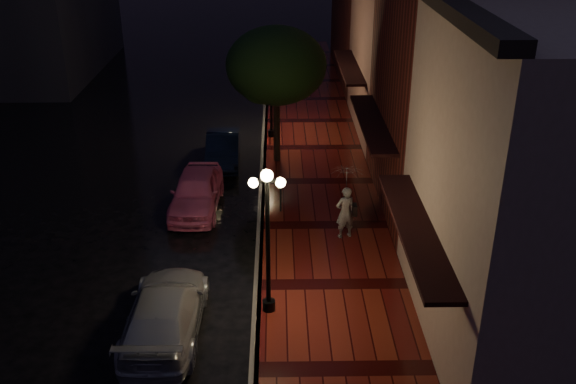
% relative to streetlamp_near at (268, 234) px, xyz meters
% --- Properties ---
extents(ground, '(120.00, 120.00, 0.00)m').
position_rel_streetlamp_near_xyz_m(ground, '(-0.35, 5.00, -2.60)').
color(ground, black).
rests_on(ground, ground).
extents(sidewalk, '(4.50, 60.00, 0.15)m').
position_rel_streetlamp_near_xyz_m(sidewalk, '(1.90, 5.00, -2.53)').
color(sidewalk, '#400C0B').
rests_on(sidewalk, ground).
extents(curb, '(0.25, 60.00, 0.15)m').
position_rel_streetlamp_near_xyz_m(curb, '(-0.35, 5.00, -2.53)').
color(curb, '#595451').
rests_on(curb, ground).
extents(storefront_near, '(5.00, 8.00, 8.50)m').
position_rel_streetlamp_near_xyz_m(storefront_near, '(6.65, -1.00, 1.65)').
color(storefront_near, gray).
rests_on(storefront_near, ground).
extents(storefront_mid, '(5.00, 8.00, 11.00)m').
position_rel_streetlamp_near_xyz_m(storefront_mid, '(6.65, 7.00, 2.90)').
color(storefront_mid, '#511914').
rests_on(storefront_mid, ground).
extents(storefront_far, '(5.00, 8.00, 9.00)m').
position_rel_streetlamp_near_xyz_m(storefront_far, '(6.65, 15.00, 1.90)').
color(storefront_far, '#8C5951').
rests_on(storefront_far, ground).
extents(streetlamp_near, '(0.96, 0.36, 4.31)m').
position_rel_streetlamp_near_xyz_m(streetlamp_near, '(0.00, 0.00, 0.00)').
color(streetlamp_near, black).
rests_on(streetlamp_near, sidewalk).
extents(streetlamp_far, '(0.96, 0.36, 4.31)m').
position_rel_streetlamp_near_xyz_m(streetlamp_far, '(0.00, 14.00, 0.00)').
color(streetlamp_far, black).
rests_on(streetlamp_far, sidewalk).
extents(street_tree, '(4.16, 4.16, 5.80)m').
position_rel_streetlamp_near_xyz_m(street_tree, '(0.26, 10.99, 1.64)').
color(street_tree, black).
rests_on(street_tree, sidewalk).
extents(pink_car, '(1.88, 4.37, 1.47)m').
position_rel_streetlamp_near_xyz_m(pink_car, '(-2.76, 6.62, -1.86)').
color(pink_car, '#E96092').
rests_on(pink_car, ground).
extents(navy_car, '(1.54, 4.06, 1.32)m').
position_rel_streetlamp_near_xyz_m(navy_car, '(-2.10, 11.08, -1.94)').
color(navy_car, black).
rests_on(navy_car, ground).
extents(silver_car, '(2.03, 4.87, 1.40)m').
position_rel_streetlamp_near_xyz_m(silver_car, '(-2.76, -0.85, -1.90)').
color(silver_car, '#A5A6AD').
rests_on(silver_car, ground).
extents(woman_with_umbrella, '(1.07, 1.09, 2.59)m').
position_rel_streetlamp_near_xyz_m(woman_with_umbrella, '(2.54, 4.16, -0.74)').
color(woman_with_umbrella, silver).
rests_on(woman_with_umbrella, sidewalk).
extents(parking_meter, '(0.14, 0.12, 1.33)m').
position_rel_streetlamp_near_xyz_m(parking_meter, '(0.38, 6.09, -1.65)').
color(parking_meter, black).
rests_on(parking_meter, sidewalk).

